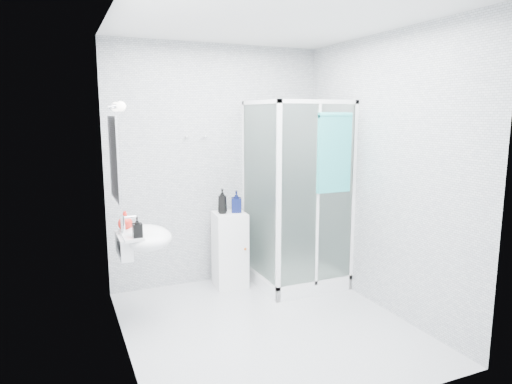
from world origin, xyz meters
name	(u,v)px	position (x,y,z in m)	size (l,w,h in m)	color
room	(267,181)	(0.00, 0.00, 1.30)	(2.40, 2.60, 2.60)	silver
shower_enclosure	(293,246)	(0.67, 0.77, 0.45)	(0.90, 0.95, 2.00)	white
wall_basin	(142,238)	(-0.99, 0.45, 0.80)	(0.46, 0.56, 0.35)	white
mirror	(114,158)	(-1.19, 0.45, 1.50)	(0.02, 0.60, 0.70)	white
vanity_lights	(117,107)	(-1.14, 0.45, 1.92)	(0.10, 0.40, 0.08)	silver
wall_hooks	(196,137)	(-0.25, 1.26, 1.62)	(0.23, 0.06, 0.03)	silver
storage_cabinet	(230,249)	(0.04, 1.04, 0.41)	(0.36, 0.38, 0.82)	white
hand_towel	(334,151)	(0.90, 0.37, 1.50)	(0.37, 0.05, 0.79)	teal
shampoo_bottle_a	(222,201)	(-0.04, 1.05, 0.95)	(0.10, 0.10, 0.26)	black
shampoo_bottle_b	(236,202)	(0.12, 1.04, 0.93)	(0.11, 0.11, 0.23)	#0A113D
soap_dispenser_orange	(125,221)	(-1.11, 0.55, 0.95)	(0.13, 0.13, 0.17)	red
soap_dispenser_black	(137,227)	(-1.05, 0.26, 0.95)	(0.08, 0.08, 0.17)	black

